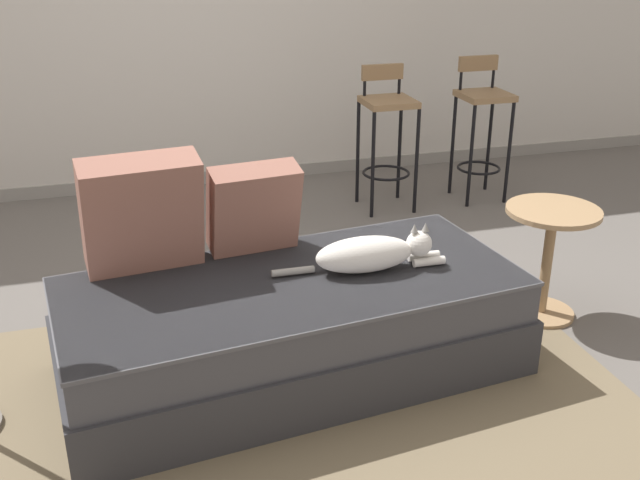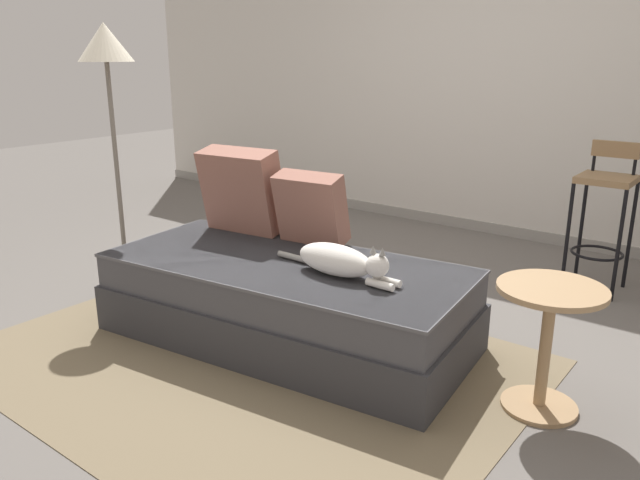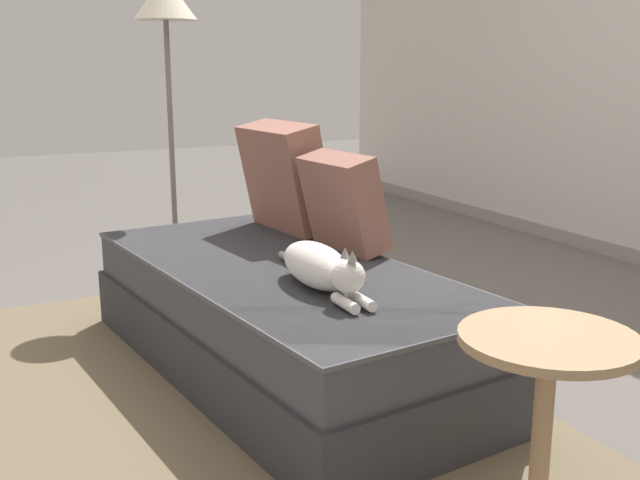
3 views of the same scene
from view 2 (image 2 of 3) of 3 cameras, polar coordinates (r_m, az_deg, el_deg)
name	(u,v)px [view 2 (image 2 of 3)]	position (r m, az deg, el deg)	size (l,w,h in m)	color
ground_plane	(331,315)	(3.65, 1.02, -6.85)	(16.00, 16.00, 0.00)	#66605B
wall_back_panel	(501,74)	(5.33, 16.18, 14.39)	(8.00, 0.10, 2.60)	silver
wall_baseboard_trim	(486,227)	(5.46, 14.91, 1.15)	(8.00, 0.02, 0.09)	gray
area_rug	(247,359)	(3.17, -6.69, -10.76)	(2.61, 1.96, 0.01)	#75664C
couch	(286,300)	(3.28, -3.16, -5.52)	(2.00, 1.08, 0.43)	#353539
throw_pillow_corner	(242,190)	(3.70, -7.17, 4.52)	(0.51, 0.32, 0.50)	#936051
throw_pillow_middle	(311,208)	(3.44, -0.83, 2.92)	(0.41, 0.27, 0.41)	#936051
cat	(340,261)	(2.98, 1.86, -1.91)	(0.74, 0.18, 0.19)	white
bar_stool_near_window	(604,203)	(4.27, 24.54, 3.09)	(0.32, 0.32, 0.94)	black
side_table	(547,331)	(2.77, 20.07, -7.80)	(0.44, 0.44, 0.56)	tan
floor_lamp	(107,68)	(3.99, -18.88, 14.65)	(0.32, 0.32, 1.63)	slate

